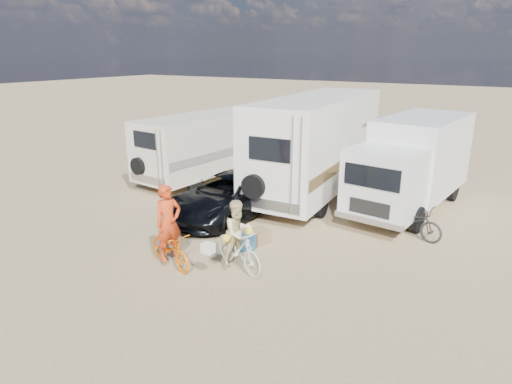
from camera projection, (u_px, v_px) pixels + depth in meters
The scene contains 12 objects.
ground at pixel (196, 265), 11.25m from camera, with size 140.00×140.00×0.00m, color tan.
rv_main at pixel (317, 146), 16.44m from camera, with size 2.46×7.96×3.63m, color white, non-canonical shape.
rv_left at pixel (212, 145), 18.89m from camera, with size 2.24×7.05×2.69m, color beige, non-canonical shape.
box_truck at pixel (411, 165), 14.81m from camera, with size 2.21×6.33×3.07m, color silver, non-canonical shape.
dark_suv at pixel (230, 195), 14.49m from camera, with size 2.27×4.92×1.37m, color black.
bike_man at pixel (170, 248), 11.11m from camera, with size 0.60×1.72×0.90m, color #E56400.
bike_woman at pixel (238, 248), 10.87m from camera, with size 0.52×1.85×1.11m, color beige.
rider_man at pixel (169, 229), 10.96m from camera, with size 0.71×0.47×1.94m, color red.
rider_woman at pixel (238, 239), 10.79m from camera, with size 0.79×0.62×1.62m, color #D4C386.
bike_parked at pixel (411, 221), 12.82m from camera, with size 0.66×1.90×1.00m, color black.
cooler at pixel (245, 243), 12.05m from camera, with size 0.49×0.35×0.39m, color #296894.
crate at pixel (259, 236), 12.48m from camera, with size 0.50×0.50×0.40m, color olive.
Camera 1 is at (6.59, -7.87, 5.18)m, focal length 31.02 mm.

